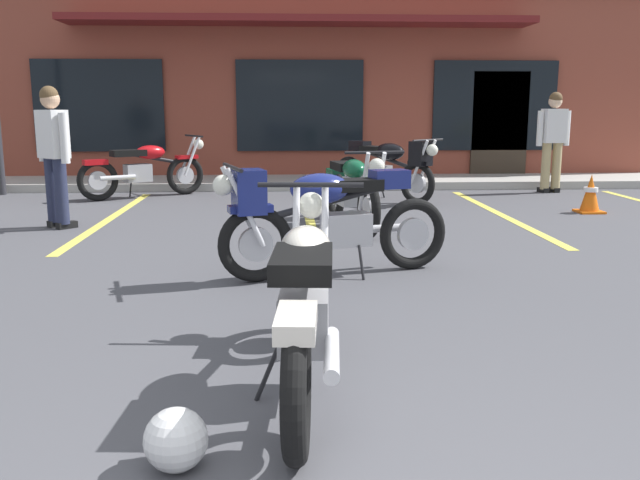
% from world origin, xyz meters
% --- Properties ---
extents(ground_plane, '(80.00, 80.00, 0.00)m').
position_xyz_m(ground_plane, '(0.00, 3.66, 0.00)').
color(ground_plane, '#47474C').
extents(sidewalk_kerb, '(22.00, 1.80, 0.14)m').
position_xyz_m(sidewalk_kerb, '(0.00, 11.29, 0.07)').
color(sidewalk_kerb, '#A8A59E').
rests_on(sidewalk_kerb, ground_plane).
extents(brick_storefront_building, '(14.11, 6.87, 3.76)m').
position_xyz_m(brick_storefront_building, '(0.00, 14.88, 1.88)').
color(brick_storefront_building, brown).
rests_on(brick_storefront_building, ground_plane).
extents(painted_stall_lines, '(10.53, 4.80, 0.01)m').
position_xyz_m(painted_stall_lines, '(0.00, 7.69, 0.00)').
color(painted_stall_lines, '#DBCC4C').
rests_on(painted_stall_lines, ground_plane).
extents(motorcycle_foreground_classic, '(0.66, 2.11, 0.98)m').
position_xyz_m(motorcycle_foreground_classic, '(-0.24, 2.03, 0.46)').
color(motorcycle_foreground_classic, black).
rests_on(motorcycle_foreground_classic, ground_plane).
extents(motorcycle_red_sportbike, '(1.53, 1.76, 0.98)m').
position_xyz_m(motorcycle_red_sportbike, '(1.27, 9.12, 0.53)').
color(motorcycle_red_sportbike, black).
rests_on(motorcycle_red_sportbike, ground_plane).
extents(motorcycle_silver_naked, '(1.87, 1.34, 0.98)m').
position_xyz_m(motorcycle_silver_naked, '(-2.55, 9.70, 0.46)').
color(motorcycle_silver_naked, black).
rests_on(motorcycle_silver_naked, ground_plane).
extents(motorcycle_blue_standard, '(0.79, 2.09, 0.98)m').
position_xyz_m(motorcycle_blue_standard, '(0.47, 6.77, 0.46)').
color(motorcycle_blue_standard, black).
rests_on(motorcycle_blue_standard, ground_plane).
extents(motorcycle_orange_scrambler, '(2.06, 0.93, 0.98)m').
position_xyz_m(motorcycle_orange_scrambler, '(0.01, 4.39, 0.53)').
color(motorcycle_orange_scrambler, black).
rests_on(motorcycle_orange_scrambler, ground_plane).
extents(person_in_shorts_foreground, '(0.61, 0.32, 1.68)m').
position_xyz_m(person_in_shorts_foreground, '(4.19, 9.97, 0.95)').
color(person_in_shorts_foreground, black).
rests_on(person_in_shorts_foreground, ground_plane).
extents(person_by_back_row, '(0.51, 0.48, 1.68)m').
position_xyz_m(person_by_back_row, '(-3.04, 6.93, 0.95)').
color(person_by_back_row, black).
rests_on(person_by_back_row, ground_plane).
extents(helmet_on_pavement, '(0.26, 0.26, 0.26)m').
position_xyz_m(helmet_on_pavement, '(-0.78, 1.23, 0.13)').
color(helmet_on_pavement, silver).
rests_on(helmet_on_pavement, ground_plane).
extents(traffic_cone, '(0.34, 0.34, 0.53)m').
position_xyz_m(traffic_cone, '(3.88, 7.76, 0.26)').
color(traffic_cone, orange).
rests_on(traffic_cone, ground_plane).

